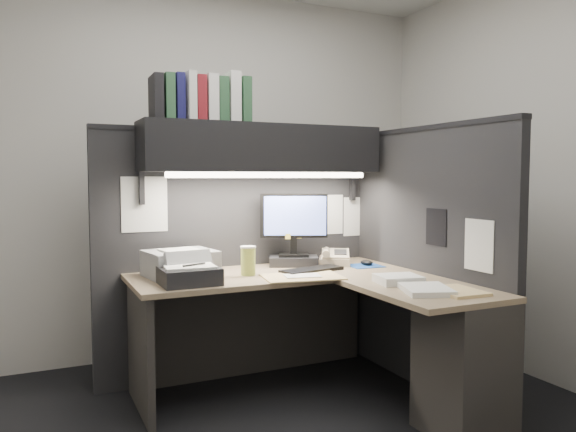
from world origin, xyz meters
The scene contains 23 objects.
floor centered at (0.00, 0.00, 0.00)m, with size 3.50×3.50×0.00m, color black.
wall_back centered at (0.00, 1.50, 1.35)m, with size 3.50×0.04×2.70m, color beige.
wall_front centered at (0.00, -1.50, 1.35)m, with size 3.50×0.04×2.70m, color beige.
wall_right centered at (1.75, 0.00, 1.35)m, with size 0.04×3.00×2.70m, color beige.
partition_back centered at (0.03, 0.93, 0.80)m, with size 1.90×0.06×1.60m, color black.
partition_right centered at (0.98, 0.18, 0.80)m, with size 0.06×1.50×1.60m, color black.
desk centered at (0.43, 0.00, 0.44)m, with size 1.70×1.53×0.73m.
overhead_shelf centered at (0.12, 0.75, 1.50)m, with size 1.55×0.34×0.30m, color black.
task_light_tube centered at (0.12, 0.61, 1.33)m, with size 0.04×0.04×1.32m, color white.
monitor centered at (0.34, 0.74, 0.92)m, with size 0.42×0.31×0.48m.
keyboard centered at (0.34, 0.48, 0.74)m, with size 0.42×0.14×0.02m, color black.
mousepad centered at (0.76, 0.52, 0.73)m, with size 0.21×0.19×0.00m, color #1B4696.
mouse centered at (0.77, 0.53, 0.75)m, with size 0.06×0.09×0.03m, color black.
telephone centered at (0.61, 0.66, 0.77)m, with size 0.20×0.21×0.08m, color #BBAA8F.
coffee_cup centered at (-0.06, 0.53, 0.81)m, with size 0.09×0.09×0.16m, color #CFCB52.
printer centered at (-0.44, 0.66, 0.81)m, with size 0.38×0.33×0.15m, color #9C9EA1.
notebook_stack centered at (-0.46, 0.39, 0.78)m, with size 0.31×0.26×0.09m, color black.
open_folder centered at (0.20, 0.32, 0.73)m, with size 0.46×0.30×0.01m, color #DABB7A.
paper_stack_a centered at (0.60, -0.06, 0.75)m, with size 0.23×0.20×0.04m, color white.
paper_stack_b centered at (0.58, -0.32, 0.74)m, with size 0.23×0.28×0.03m, color white.
manila_stack centered at (0.71, -0.40, 0.74)m, with size 0.22×0.28×0.02m, color #DABB7A.
binder_row centered at (-0.27, 0.75, 1.79)m, with size 0.59×0.25×0.31m.
pinned_papers centered at (0.42, 0.56, 1.05)m, with size 1.76×1.31×0.51m.
Camera 1 is at (-1.25, -2.59, 1.32)m, focal length 35.00 mm.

